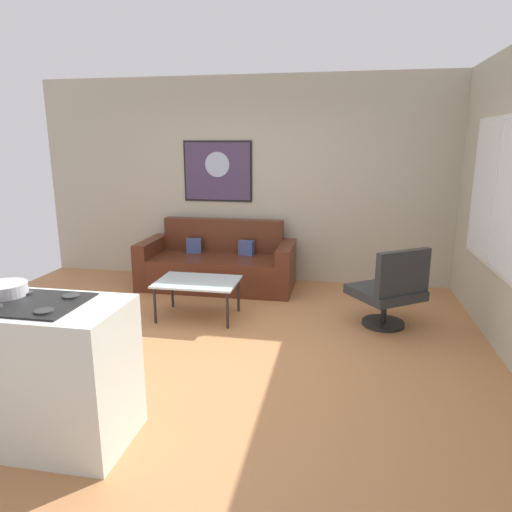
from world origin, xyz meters
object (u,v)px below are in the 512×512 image
Objects in this scene: wall_painting at (218,171)px; coffee_table at (198,284)px; mixing_bowl at (4,291)px; armchair at (390,290)px; couch at (218,265)px.

coffee_table is at bearing -83.30° from wall_painting.
coffee_table is 0.92× the size of wall_painting.
mixing_bowl is at bearing -104.83° from coffee_table.
wall_painting is at bearing 145.47° from armchair.
wall_painting reaches higher than coffee_table.
coffee_table is at bearing -177.94° from armchair.
armchair is at bearing 40.56° from mixing_bowl.
mixing_bowl is 0.29× the size of wall_painting.
coffee_table is (0.08, -1.17, 0.10)m from couch.
coffee_table is 2.08m from armchair.
wall_painting is (-2.27, 1.56, 1.11)m from armchair.
armchair is 3.08× the size of mixing_bowl.
armchair is at bearing -34.53° from wall_painting.
mixing_bowl is (-2.66, -2.27, 0.56)m from armchair.
coffee_table is at bearing -85.88° from couch.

